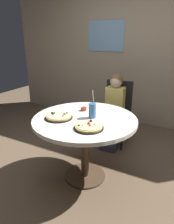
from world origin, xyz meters
TOP-DOWN VIEW (x-y plane):
  - ground_plane at (0.00, 0.00)m, footprint 8.00×8.00m
  - wall_with_window at (-0.00, 1.95)m, footprint 5.20×0.13m
  - dining_table at (0.00, 0.00)m, footprint 1.12×1.12m
  - chair_wooden at (-0.01, 1.03)m, footprint 0.42×0.42m
  - diner_child at (0.00, 0.85)m, footprint 0.27×0.42m
  - pizza_veggie at (0.16, -0.22)m, footprint 0.29×0.29m
  - pizza_cheese at (-0.24, -0.14)m, footprint 0.30×0.30m
  - soda_cup at (0.07, 0.04)m, footprint 0.08×0.08m
  - sauce_bowl at (-0.12, 0.19)m, footprint 0.07×0.07m
  - plate_small at (0.04, 0.25)m, footprint 0.18×0.18m

SIDE VIEW (x-z plane):
  - ground_plane at x=0.00m, z-range 0.00..0.00m
  - diner_child at x=0.00m, z-range -0.06..1.02m
  - chair_wooden at x=-0.01m, z-range 0.06..1.01m
  - dining_table at x=0.00m, z-range 0.27..1.02m
  - plate_small at x=0.04m, z-range 0.75..0.76m
  - pizza_cheese at x=-0.24m, z-range 0.74..0.79m
  - pizza_veggie at x=0.16m, z-range 0.74..0.79m
  - sauce_bowl at x=-0.12m, z-range 0.75..0.79m
  - soda_cup at x=0.07m, z-range 0.68..0.98m
  - wall_with_window at x=0.00m, z-range 0.00..2.90m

